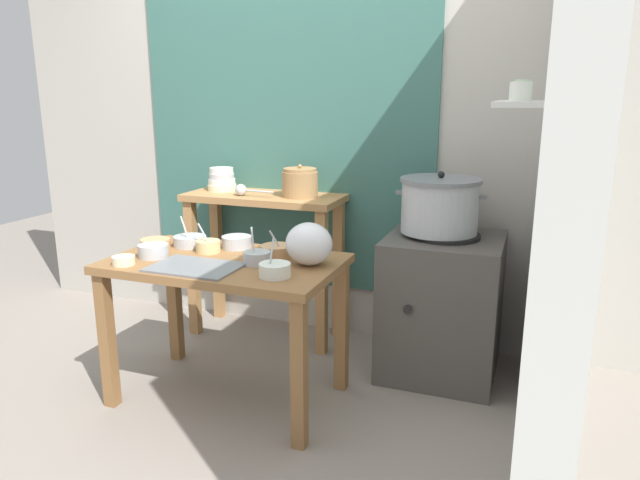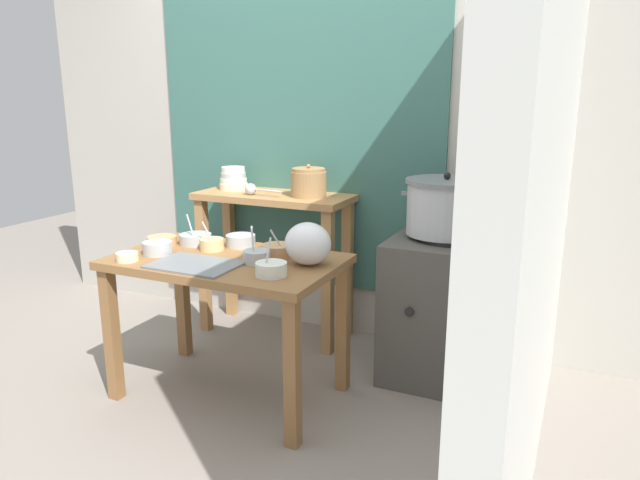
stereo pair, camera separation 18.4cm
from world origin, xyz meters
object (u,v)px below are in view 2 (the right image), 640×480
Objects in this scene: prep_bowl_0 at (271,268)px; prep_bowl_3 at (278,250)px; steamer_pot at (446,207)px; serving_tray at (195,265)px; bowl_stack_enamel at (233,179)px; prep_bowl_1 at (195,238)px; prep_bowl_4 at (212,244)px; prep_bowl_2 at (241,240)px; prep_table at (227,280)px; stove_block at (447,308)px; plastic_bag at (308,244)px; prep_bowl_5 at (127,256)px; prep_bowl_8 at (257,256)px; prep_bowl_7 at (158,247)px; clay_pot at (309,183)px; ladle at (252,189)px; back_shelf_table at (274,229)px; prep_bowl_6 at (162,240)px.

prep_bowl_3 is at bearing 113.61° from prep_bowl_0.
serving_tray is (-0.96, -0.85, -0.20)m from steamer_pot.
steamer_pot reaches higher than bowl_stack_enamel.
prep_bowl_1 is 0.17m from prep_bowl_4.
prep_bowl_0 is 0.33m from prep_bowl_3.
steamer_pot is 1.39m from bowl_stack_enamel.
prep_table is at bearing -76.41° from prep_bowl_2.
prep_table is at bearing -144.93° from stove_block.
plastic_bag is 2.13× the size of prep_bowl_5.
steamer_pot is (-0.04, 0.02, 0.54)m from stove_block.
prep_table is 1.41× the size of stove_block.
prep_bowl_8 is at bearing -17.91° from prep_bowl_4.
prep_bowl_7 is at bearing 173.57° from prep_bowl_0.
prep_bowl_4 is 0.86× the size of prep_bowl_8.
steamer_pot reaches higher than prep_bowl_3.
clay_pot is 1.35× the size of prep_bowl_3.
serving_tray is 2.46× the size of prep_bowl_0.
ladle is (-1.17, 0.02, 0.01)m from steamer_pot.
steamer_pot is at bearing 51.48° from plastic_bag.
back_shelf_table is 6.45× the size of prep_bowl_4.
back_shelf_table is 0.39m from clay_pot.
serving_tray is 0.46m from prep_bowl_6.
prep_bowl_3 is 1.03× the size of prep_bowl_6.
prep_bowl_2 is at bearing -101.44° from clay_pot.
steamer_pot is 2.89× the size of prep_bowl_0.
prep_bowl_6 is at bearing -157.06° from stove_block.
prep_bowl_0 is at bearing 6.36° from prep_bowl_5.
prep_bowl_0 is at bearing -25.18° from prep_table.
back_shelf_table is 1.16m from stove_block.
prep_table is 0.82m from ladle.
stove_block is at bearing 41.47° from prep_bowl_8.
prep_bowl_8 reaches higher than prep_bowl_6.
prep_bowl_2 is 1.03× the size of prep_bowl_4.
prep_bowl_0 is 1.09× the size of prep_bowl_4.
prep_table is 1.17m from steamer_pot.
clay_pot reaches higher than prep_bowl_8.
prep_bowl_8 is at bearing -51.87° from bowl_stack_enamel.
ladle reaches higher than prep_bowl_2.
prep_bowl_7 is 0.53m from prep_bowl_8.
prep_bowl_8 reaches higher than stove_block.
stove_block is 1.08m from prep_bowl_0.
prep_bowl_5 is (0.09, -1.07, -0.22)m from bowl_stack_enamel.
steamer_pot is 2.13× the size of plastic_bag.
clay_pot is at bearing 78.56° from prep_bowl_2.
clay_pot is 1.00m from serving_tray.
prep_bowl_7 is (-0.05, -0.24, 0.00)m from prep_bowl_1.
plastic_bag reaches higher than prep_bowl_6.
steamer_pot is at bearing 31.47° from prep_bowl_7.
serving_tray is at bearing 11.88° from prep_bowl_5.
prep_bowl_5 is at bearing -126.83° from prep_bowl_2.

